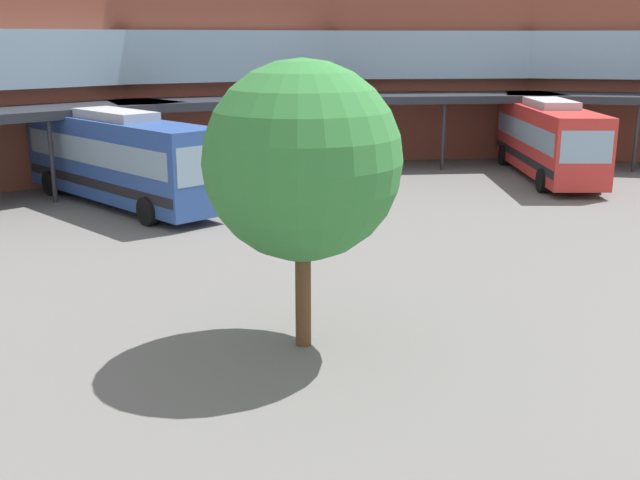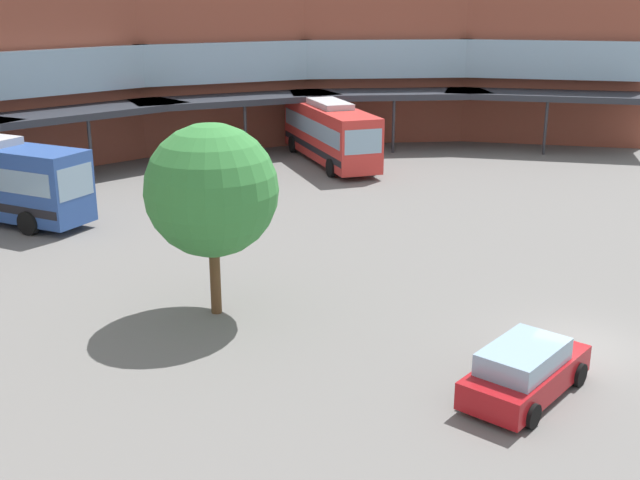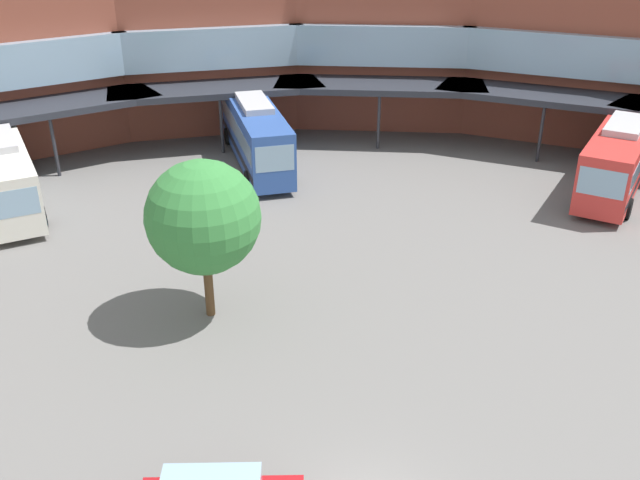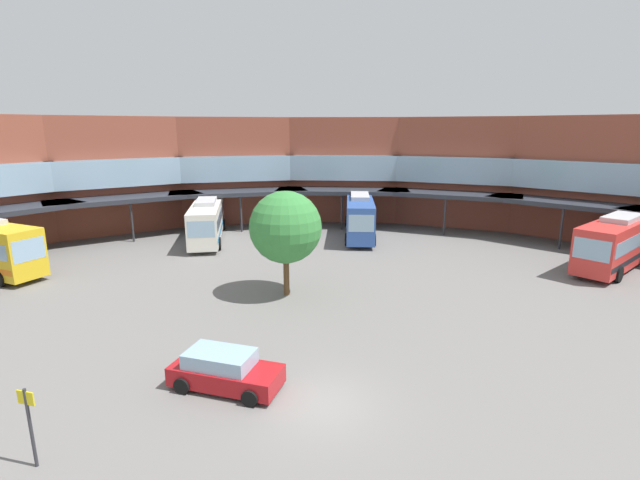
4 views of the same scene
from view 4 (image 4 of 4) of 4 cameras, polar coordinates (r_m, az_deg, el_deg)
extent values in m
plane|color=slate|center=(18.47, 0.00, -19.53)|extent=(124.43, 124.43, 0.00)
cube|color=brown|center=(49.99, 30.08, 6.68)|extent=(14.36, 13.04, 11.18)
cube|color=#8CADC6|center=(49.38, 29.98, 7.07)|extent=(13.44, 12.40, 2.61)
cube|color=#282B33|center=(45.36, 28.43, 3.95)|extent=(13.13, 11.46, 0.40)
cylinder|color=#2D2D33|center=(44.13, 27.65, 1.34)|extent=(0.20, 0.20, 3.73)
cube|color=brown|center=(51.99, 16.44, 8.16)|extent=(14.74, 10.06, 11.18)
cube|color=#8CADC6|center=(51.36, 16.39, 8.52)|extent=(13.54, 9.85, 2.61)
cube|color=#282B33|center=(47.26, 15.54, 5.43)|extent=(14.09, 8.17, 0.40)
cylinder|color=#2D2D33|center=(45.99, 15.12, 2.89)|extent=(0.20, 0.20, 3.73)
cube|color=brown|center=(52.83, 2.93, 8.77)|extent=(13.52, 6.00, 11.18)
cube|color=#8CADC6|center=(52.20, 2.92, 9.12)|extent=(12.17, 6.24, 2.61)
cube|color=#282B33|center=(48.07, 2.77, 6.05)|extent=(13.52, 4.00, 0.40)
cylinder|color=#2D2D33|center=(46.77, 2.70, 3.53)|extent=(0.20, 0.20, 3.73)
cube|color=brown|center=(52.50, -10.56, 8.53)|extent=(14.74, 10.06, 11.18)
cube|color=#8CADC6|center=(51.87, -10.53, 8.89)|extent=(13.54, 9.85, 2.61)
cube|color=#282B33|center=(47.75, -9.99, 5.81)|extent=(14.09, 8.17, 0.40)
cylinder|color=#2D2D33|center=(46.46, -9.72, 3.28)|extent=(0.20, 0.20, 3.73)
cube|color=brown|center=(51.00, -24.13, 7.43)|extent=(14.36, 13.04, 11.18)
cube|color=#8CADC6|center=(50.38, -24.05, 7.80)|extent=(13.44, 12.40, 2.61)
cube|color=#282B33|center=(46.32, -22.81, 4.70)|extent=(13.13, 11.46, 0.40)
cylinder|color=#2D2D33|center=(45.07, -22.18, 2.13)|extent=(0.20, 0.20, 3.73)
cube|color=#2D519E|center=(44.33, 4.91, 3.09)|extent=(2.54, 11.88, 3.29)
cube|color=#8CADC6|center=(44.26, 4.92, 3.60)|extent=(2.58, 11.17, 1.05)
cube|color=black|center=(44.51, 4.88, 1.93)|extent=(2.56, 11.65, 0.39)
cube|color=#8CADC6|center=(38.49, 5.12, 2.06)|extent=(2.12, 0.14, 1.45)
cube|color=#B2B2B7|center=(44.03, 4.95, 5.43)|extent=(1.73, 4.29, 0.36)
cylinder|color=black|center=(40.74, 6.68, 0.03)|extent=(0.31, 1.10, 1.10)
cylinder|color=black|center=(40.67, 3.30, 0.08)|extent=(0.31, 1.10, 1.10)
cylinder|color=black|center=(48.60, 6.18, 2.27)|extent=(0.31, 1.10, 1.10)
cylinder|color=black|center=(48.55, 3.34, 2.32)|extent=(0.31, 1.10, 1.10)
cube|color=red|center=(40.56, 32.96, -0.15)|extent=(9.79, 10.02, 3.21)
cube|color=#8CADC6|center=(40.48, 33.03, 0.38)|extent=(9.35, 9.56, 1.03)
cube|color=black|center=(40.75, 32.79, -1.37)|extent=(9.65, 9.87, 0.39)
cube|color=#8CADC6|center=(35.13, 30.53, -1.03)|extent=(1.71, 1.65, 1.41)
cube|color=#B2B2B7|center=(40.24, 33.29, 2.32)|extent=(4.15, 4.21, 0.36)
cylinder|color=black|center=(36.91, 32.94, -3.59)|extent=(0.98, 1.00, 1.10)
cylinder|color=black|center=(37.58, 29.20, -2.84)|extent=(0.98, 1.00, 1.10)
cylinder|color=black|center=(44.85, 32.51, -0.80)|extent=(0.98, 1.00, 1.10)
cube|color=#8CADC6|center=(35.52, -32.32, -1.03)|extent=(0.89, 2.06, 1.45)
cylinder|color=black|center=(37.87, -31.69, -3.03)|extent=(1.13, 0.68, 1.10)
cube|color=silver|center=(43.74, -13.76, 2.44)|extent=(5.04, 12.01, 3.04)
cube|color=#8CADC6|center=(43.68, -13.79, 2.91)|extent=(4.93, 11.34, 0.97)
cube|color=#267FBF|center=(43.91, -13.70, 1.35)|extent=(5.01, 11.79, 0.37)
cube|color=#8CADC6|center=(37.98, -14.47, 1.29)|extent=(2.12, 0.60, 1.34)
cube|color=#B2B2B7|center=(43.45, -13.89, 4.64)|extent=(2.62, 4.51, 0.36)
cylinder|color=black|center=(40.04, -12.35, -0.45)|extent=(0.54, 1.14, 1.10)
cylinder|color=black|center=(40.27, -15.83, -0.57)|extent=(0.54, 1.14, 1.10)
cylinder|color=black|center=(47.83, -11.84, 1.87)|extent=(0.54, 1.14, 1.10)
cylinder|color=black|center=(48.02, -14.75, 1.76)|extent=(0.54, 1.14, 1.10)
cube|color=#A51419|center=(19.49, -11.49, -15.99)|extent=(4.69, 2.74, 0.75)
cube|color=#8CADC6|center=(19.28, -12.26, -14.10)|extent=(2.93, 2.14, 0.60)
cylinder|color=black|center=(19.73, -6.30, -16.15)|extent=(0.69, 0.36, 0.66)
cylinder|color=black|center=(18.34, -8.64, -18.75)|extent=(0.69, 0.36, 0.66)
cylinder|color=black|center=(20.94, -13.87, -14.62)|extent=(0.69, 0.36, 0.66)
cylinder|color=black|center=(19.63, -16.66, -16.86)|extent=(0.69, 0.36, 0.66)
cylinder|color=brown|center=(28.57, -4.18, -3.81)|extent=(0.36, 0.36, 3.08)
sphere|color=#38843D|center=(27.87, -4.28, 1.59)|extent=(4.39, 4.39, 4.39)
cylinder|color=#2D2D33|center=(17.34, -32.11, -19.09)|extent=(0.10, 0.10, 2.65)
cube|color=yellow|center=(16.85, -32.56, -16.11)|extent=(0.60, 0.16, 0.44)
camera|label=1|loc=(21.39, -40.84, 1.63)|focal=42.68mm
camera|label=2|loc=(27.36, -59.70, 7.74)|focal=44.02mm
camera|label=3|loc=(8.17, -74.61, 45.71)|focal=39.81mm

